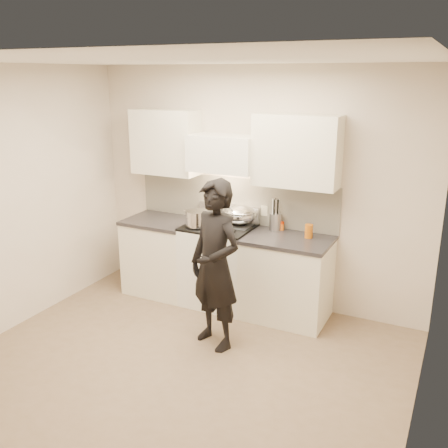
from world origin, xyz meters
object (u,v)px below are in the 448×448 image
Objects in this scene: counter_right at (287,278)px; wok at (240,214)px; stove at (219,264)px; person at (215,265)px; utensil_crock at (275,220)px.

wok is (-0.63, 0.14, 0.61)m from counter_right.
wok is at bearing 167.10° from counter_right.
stove is 0.57× the size of person.
person is at bearing -78.97° from wok.
wok is (0.20, 0.14, 0.59)m from stove.
utensil_crock is (0.60, 0.21, 0.55)m from stove.
counter_right is 0.65m from utensil_crock.
wok is 0.29× the size of person.
person is at bearing -65.34° from stove.
utensil_crock is (0.40, 0.07, -0.04)m from wok.
person is (-0.20, -1.08, -0.19)m from utensil_crock.
person reaches higher than stove.
person is (0.20, -1.01, -0.23)m from wok.
utensil_crock is at bearing 137.14° from counter_right.
utensil_crock is at bearing 9.99° from wok.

